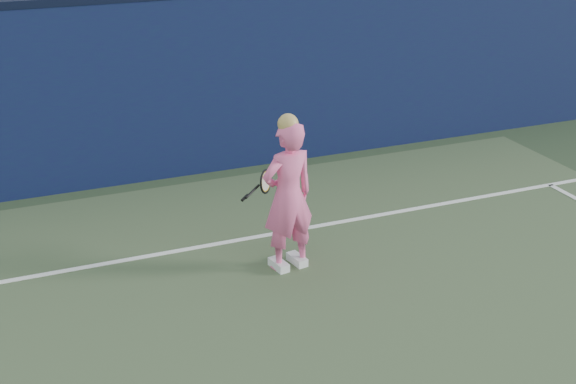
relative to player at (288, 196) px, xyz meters
name	(u,v)px	position (x,y,z in m)	size (l,w,h in m)	color
backstop_wall	(163,89)	(-0.51, 3.32, 0.39)	(24.00, 0.40, 2.50)	#0D1D3A
player	(288,196)	(0.00, 0.00, 0.00)	(0.68, 0.50, 1.78)	pink
racket	(264,183)	(-0.09, 0.48, -0.01)	(0.48, 0.31, 0.29)	black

